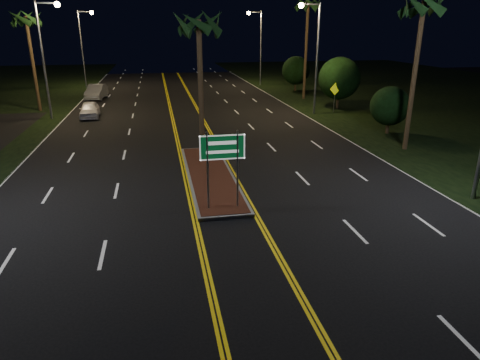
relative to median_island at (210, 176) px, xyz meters
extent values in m
plane|color=black|center=(0.00, -7.00, -0.08)|extent=(120.00, 120.00, 0.00)
cube|color=gray|center=(0.00, 0.00, -0.01)|extent=(2.25, 10.25, 0.15)
cube|color=#592819|center=(0.00, 0.00, 0.08)|extent=(2.00, 10.00, 0.02)
cylinder|color=gray|center=(-0.60, -4.20, 1.67)|extent=(0.08, 0.08, 3.20)
cylinder|color=gray|center=(0.60, -4.20, 1.67)|extent=(0.08, 0.08, 3.20)
cube|color=#07471E|center=(0.00, -4.20, 2.62)|extent=(1.80, 0.04, 1.00)
cube|color=white|center=(0.00, -4.22, 2.62)|extent=(1.80, 0.01, 1.00)
cylinder|color=gray|center=(-11.00, 17.00, 4.42)|extent=(0.18, 0.18, 9.00)
cube|color=gray|center=(-10.20, 17.00, 8.77)|extent=(1.60, 0.12, 0.12)
sphere|color=#FFCB72|center=(-9.40, 17.00, 8.67)|extent=(0.44, 0.44, 0.44)
cylinder|color=gray|center=(-11.00, 37.00, 4.42)|extent=(0.18, 0.18, 9.00)
cube|color=gray|center=(-10.20, 37.00, 8.77)|extent=(1.60, 0.12, 0.12)
sphere|color=#FFCB72|center=(-9.40, 37.00, 8.67)|extent=(0.44, 0.44, 0.44)
cylinder|color=gray|center=(11.00, 15.00, 4.42)|extent=(0.18, 0.18, 9.00)
cube|color=gray|center=(10.20, 15.00, 8.77)|extent=(1.60, 0.12, 0.12)
sphere|color=#FFCB72|center=(9.40, 15.00, 8.67)|extent=(0.44, 0.44, 0.44)
cylinder|color=gray|center=(11.00, 35.00, 4.42)|extent=(0.18, 0.18, 9.00)
cube|color=gray|center=(10.20, 35.00, 8.77)|extent=(1.60, 0.12, 0.12)
sphere|color=#FFCB72|center=(9.40, 35.00, 8.67)|extent=(0.44, 0.44, 0.44)
cylinder|color=#382819|center=(0.00, 3.50, 3.67)|extent=(0.28, 0.28, 7.50)
cylinder|color=#382819|center=(-12.80, 21.00, 3.92)|extent=(0.28, 0.28, 8.00)
cylinder|color=#382819|center=(12.50, 3.00, 4.17)|extent=(0.28, 0.28, 8.50)
cylinder|color=#382819|center=(12.80, 23.00, 4.67)|extent=(0.28, 0.28, 9.50)
cylinder|color=#382819|center=(13.50, 7.00, 0.37)|extent=(0.24, 0.24, 0.90)
sphere|color=black|center=(13.50, 7.00, 1.87)|extent=(2.70, 2.70, 2.70)
cylinder|color=#382819|center=(14.00, 17.00, 0.55)|extent=(0.24, 0.24, 1.26)
sphere|color=black|center=(14.00, 17.00, 2.65)|extent=(3.78, 3.78, 3.78)
cylinder|color=#382819|center=(13.80, 29.00, 0.46)|extent=(0.24, 0.24, 1.08)
sphere|color=black|center=(13.80, 29.00, 2.26)|extent=(3.24, 3.24, 3.24)
imported|color=white|center=(-7.96, 17.06, 0.66)|extent=(2.21, 4.60, 1.50)
imported|color=#A9ACB3|center=(-8.57, 27.07, 0.78)|extent=(2.73, 5.36, 1.72)
cylinder|color=gray|center=(13.00, 15.43, 1.03)|extent=(0.07, 0.07, 2.22)
cube|color=#F3FF0D|center=(13.00, 15.41, 1.94)|extent=(1.06, 0.24, 1.07)
camera|label=1|loc=(-2.39, -20.17, 7.04)|focal=32.00mm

